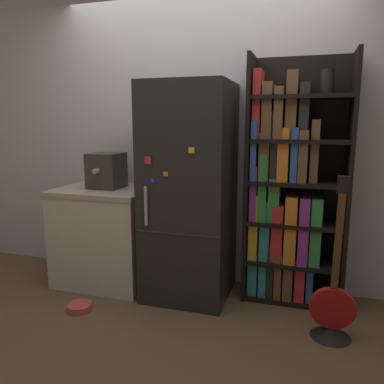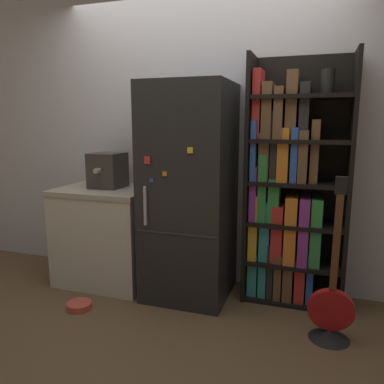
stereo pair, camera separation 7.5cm
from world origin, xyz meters
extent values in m
plane|color=brown|center=(0.00, 0.00, 0.00)|extent=(16.00, 16.00, 0.00)
cube|color=silver|center=(0.00, 0.47, 1.30)|extent=(8.00, 0.05, 2.60)
cube|color=black|center=(0.00, 0.12, 0.87)|extent=(0.67, 0.66, 1.75)
cube|color=#333333|center=(0.00, -0.21, 0.62)|extent=(0.66, 0.01, 0.01)
cube|color=#B2B2B7|center=(-0.24, -0.22, 0.82)|extent=(0.02, 0.02, 0.30)
cube|color=red|center=(-0.22, -0.21, 1.16)|extent=(0.06, 0.02, 0.06)
cube|color=blue|center=(-0.18, -0.21, 1.01)|extent=(0.03, 0.01, 0.03)
cube|color=orange|center=(-0.08, -0.21, 1.07)|extent=(0.03, 0.01, 0.03)
cube|color=yellow|center=(0.12, -0.21, 1.25)|extent=(0.04, 0.01, 0.04)
cube|color=black|center=(0.46, 0.26, 0.97)|extent=(0.03, 0.37, 1.95)
cube|color=black|center=(1.21, 0.26, 0.97)|extent=(0.03, 0.37, 1.95)
cube|color=black|center=(0.84, 0.44, 0.97)|extent=(0.78, 0.03, 1.95)
cube|color=black|center=(0.84, 0.26, 0.01)|extent=(0.72, 0.34, 0.03)
cube|color=black|center=(0.84, 0.26, 0.32)|extent=(0.72, 0.34, 0.03)
cube|color=black|center=(0.84, 0.26, 0.65)|extent=(0.72, 0.34, 0.03)
cube|color=black|center=(0.84, 0.26, 0.97)|extent=(0.72, 0.34, 0.03)
cube|color=black|center=(0.84, 0.26, 1.30)|extent=(0.72, 0.34, 0.03)
cube|color=black|center=(0.84, 0.26, 1.62)|extent=(0.72, 0.34, 0.03)
cube|color=teal|center=(0.53, 0.27, 0.20)|extent=(0.08, 0.26, 0.34)
cube|color=teal|center=(0.61, 0.27, 0.30)|extent=(0.06, 0.27, 0.53)
cube|color=#262628|center=(0.67, 0.27, 0.26)|extent=(0.05, 0.28, 0.45)
cube|color=brown|center=(0.73, 0.27, 0.21)|extent=(0.06, 0.30, 0.37)
cube|color=brown|center=(0.81, 0.26, 0.28)|extent=(0.07, 0.28, 0.49)
cube|color=red|center=(0.90, 0.26, 0.20)|extent=(0.08, 0.27, 0.34)
cube|color=#2D59B2|center=(0.98, 0.27, 0.24)|extent=(0.05, 0.27, 0.42)
cube|color=gold|center=(0.52, 0.27, 0.61)|extent=(0.07, 0.28, 0.53)
cube|color=teal|center=(0.61, 0.27, 0.58)|extent=(0.08, 0.26, 0.48)
cube|color=red|center=(0.71, 0.27, 0.57)|extent=(0.09, 0.29, 0.46)
cube|color=orange|center=(0.81, 0.27, 0.61)|extent=(0.09, 0.31, 0.54)
cube|color=purple|center=(0.91, 0.26, 0.61)|extent=(0.08, 0.32, 0.53)
cube|color=#338C3F|center=(1.00, 0.27, 0.61)|extent=(0.08, 0.30, 0.53)
cube|color=purple|center=(0.52, 0.26, 0.88)|extent=(0.05, 0.27, 0.43)
cube|color=#338C3F|center=(0.59, 0.26, 0.93)|extent=(0.06, 0.28, 0.53)
cube|color=#338C3F|center=(0.67, 0.27, 0.84)|extent=(0.08, 0.27, 0.35)
cube|color=#2D59B2|center=(0.51, 0.26, 1.22)|extent=(0.04, 0.30, 0.46)
cube|color=brown|center=(0.59, 0.26, 1.17)|extent=(0.08, 0.26, 0.37)
cube|color=#262628|center=(0.66, 0.27, 1.25)|extent=(0.05, 0.25, 0.53)
cube|color=orange|center=(0.73, 0.26, 1.19)|extent=(0.08, 0.27, 0.41)
cube|color=#2D59B2|center=(0.81, 0.26, 1.20)|extent=(0.05, 0.27, 0.41)
cube|color=brown|center=(0.88, 0.27, 1.19)|extent=(0.07, 0.31, 0.39)
cube|color=brown|center=(0.96, 0.27, 1.22)|extent=(0.06, 0.25, 0.47)
cube|color=red|center=(0.52, 0.26, 1.57)|extent=(0.06, 0.24, 0.52)
cube|color=brown|center=(0.60, 0.26, 1.52)|extent=(0.07, 0.26, 0.42)
cube|color=brown|center=(0.68, 0.26, 1.51)|extent=(0.07, 0.27, 0.39)
cube|color=brown|center=(0.77, 0.27, 1.56)|extent=(0.08, 0.24, 0.50)
cube|color=#262628|center=(0.87, 0.27, 1.52)|extent=(0.07, 0.24, 0.41)
cylinder|color=black|center=(1.02, 0.26, 1.73)|extent=(0.10, 0.10, 0.18)
cube|color=beige|center=(-0.79, 0.13, 0.41)|extent=(0.81, 0.63, 0.83)
cube|color=#B2A893|center=(-0.79, 0.13, 0.85)|extent=(0.83, 0.65, 0.04)
cube|color=#38332D|center=(-0.79, 0.18, 1.02)|extent=(0.27, 0.28, 0.31)
cylinder|color=#A5A39E|center=(-0.79, 0.01, 1.03)|extent=(0.04, 0.06, 0.04)
cone|color=black|center=(1.12, -0.25, 0.03)|extent=(0.27, 0.27, 0.06)
cylinder|color=#B21919|center=(1.12, -0.25, 0.21)|extent=(0.30, 0.09, 0.31)
cube|color=brown|center=(1.12, -0.31, 0.69)|extent=(0.04, 0.11, 0.65)
cube|color=black|center=(1.12, -0.36, 1.07)|extent=(0.07, 0.04, 0.11)
cylinder|color=#D84C3F|center=(-0.73, -0.43, 0.03)|extent=(0.19, 0.19, 0.05)
torus|color=#D84C3F|center=(-0.73, -0.43, 0.05)|extent=(0.19, 0.19, 0.01)
camera|label=1|loc=(0.90, -2.75, 1.44)|focal=35.00mm
camera|label=2|loc=(0.97, -2.72, 1.44)|focal=35.00mm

